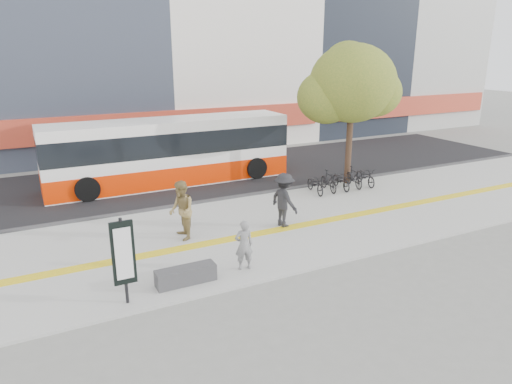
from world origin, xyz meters
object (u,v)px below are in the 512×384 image
bench (186,275)px  street_tree (350,85)px  bus (170,153)px  seated_woman (244,245)px  signboard (123,254)px  pedestrian_dark (284,200)px  pedestrian_tan (181,211)px

bench → street_tree: size_ratio=0.25×
bus → seated_woman: bearing=-95.0°
signboard → bus: bearing=67.4°
bus → pedestrian_dark: size_ratio=5.81×
pedestrian_tan → seated_woman: bearing=19.8°
pedestrian_tan → street_tree: bearing=112.4°
seated_woman → street_tree: bearing=-136.3°
bench → pedestrian_dark: 5.09m
bus → street_tree: bearing=-27.0°
bus → pedestrian_dark: bearing=-75.7°
seated_woman → signboard: bearing=13.5°
signboard → seated_woman: bearing=6.3°
signboard → street_tree: (11.38, 6.33, 3.15)m
signboard → pedestrian_tan: (2.48, 3.25, -0.32)m
signboard → pedestrian_dark: bearing=24.6°
signboard → seated_woman: (3.33, 0.37, -0.56)m
street_tree → seated_woman: 10.68m
signboard → pedestrian_dark: signboard is taller
bench → street_tree: (9.78, 6.02, 4.21)m
bench → street_tree: 12.23m
bench → signboard: bearing=-169.2°
seated_woman → pedestrian_dark: (2.68, 2.38, 0.23)m
signboard → pedestrian_dark: (6.01, 2.75, -0.34)m
signboard → pedestrian_tan: signboard is taller
seated_woman → pedestrian_tan: 3.02m
bench → bus: (2.56, 9.70, 1.14)m
street_tree → pedestrian_tan: street_tree is taller
pedestrian_dark → signboard: bearing=104.4°
seated_woman → pedestrian_tan: (-0.85, 2.88, 0.24)m
bench → signboard: size_ratio=0.73×
signboard → seated_woman: signboard is taller
bench → bus: 10.10m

